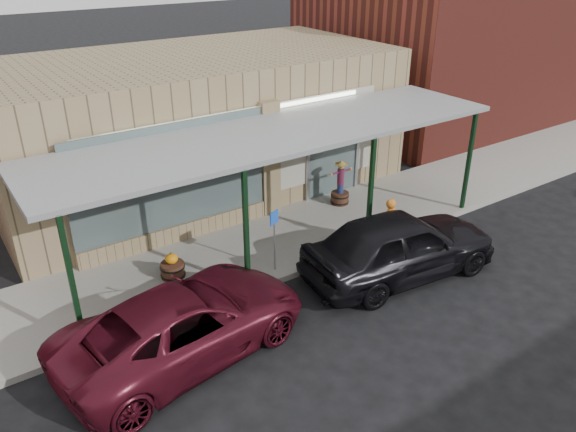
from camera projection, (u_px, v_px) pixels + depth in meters
ground at (370, 311)px, 12.18m from camera, size 120.00×120.00×0.00m
sidewalk at (279, 241)px, 14.81m from camera, size 40.00×3.20×0.15m
storefront at (196, 125)px, 17.27m from camera, size 12.00×6.25×4.20m
awning at (279, 135)px, 13.47m from camera, size 12.00×3.00×3.04m
block_buildings_near at (234, 57)px, 18.30m from camera, size 61.00×8.00×8.00m
barrel_scarecrow at (340, 189)px, 16.55m from camera, size 0.83×0.58×1.36m
barrel_pumpkin at (173, 268)px, 13.03m from camera, size 0.57×0.57×0.66m
handicap_sign at (274, 233)px, 12.98m from camera, size 0.30×0.15×1.55m
parked_sedan at (400, 245)px, 13.13m from camera, size 4.97×2.44×1.63m
car_maroon at (184, 323)px, 10.68m from camera, size 5.28×3.04×1.39m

